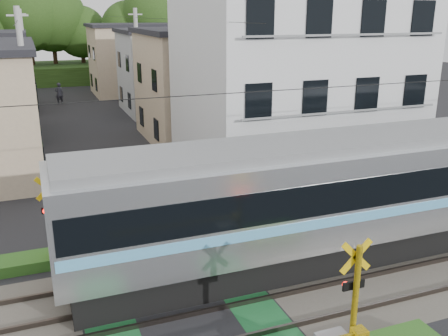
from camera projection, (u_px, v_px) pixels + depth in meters
name	position (u px, v px, depth m)	size (l,w,h in m)	color
ground	(180.00, 308.00, 13.63)	(120.00, 120.00, 0.00)	black
track_bed	(180.00, 307.00, 13.62)	(120.00, 120.00, 0.14)	#47423A
crossing_signal_far	(69.00, 244.00, 15.79)	(4.74, 0.65, 3.09)	yellow
apartment_block	(294.00, 80.00, 23.61)	(10.20, 8.36, 9.30)	silver
houses_row	(81.00, 77.00, 35.84)	(22.07, 31.35, 6.80)	tan
tree_hill	(56.00, 31.00, 55.12)	(40.00, 13.60, 11.53)	#264316
catenary	(373.00, 156.00, 14.62)	(60.00, 5.04, 7.00)	#2D2D33
utility_poles	(64.00, 71.00, 32.55)	(7.90, 42.00, 8.00)	#A5A5A0
pedestrian	(59.00, 93.00, 43.58)	(0.69, 0.45, 1.88)	#30313C
weed_patches	(240.00, 291.00, 14.10)	(10.25, 8.80, 0.40)	#2D5E1E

